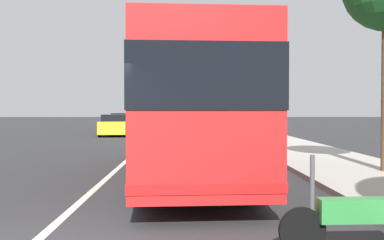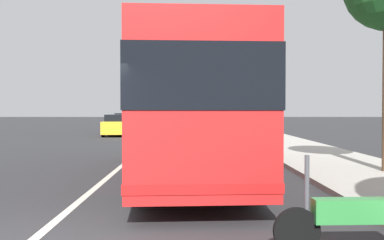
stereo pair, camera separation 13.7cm
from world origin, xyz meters
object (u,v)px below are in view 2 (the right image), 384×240
object	(u,v)px
car_side_street	(146,119)
motorcycle_angled	(361,218)
coach_bus	(185,105)
car_ahead_same_lane	(127,123)
car_behind_bus	(118,126)
car_oncoming	(139,120)

from	to	relation	value
car_side_street	motorcycle_angled	bearing A→B (deg)	11.80
coach_bus	car_ahead_same_lane	bearing A→B (deg)	7.80
coach_bus	car_ahead_same_lane	distance (m)	25.18
car_side_street	car_ahead_same_lane	bearing A→B (deg)	3.27
motorcycle_angled	car_ahead_same_lane	size ratio (longest dim) A/B	0.54
coach_bus	car_behind_bus	xyz separation A→B (m)	(19.60, 4.82, -1.22)
car_behind_bus	motorcycle_angled	bearing A→B (deg)	12.24
motorcycle_angled	car_oncoming	bearing A→B (deg)	-81.99
car_behind_bus	car_oncoming	world-z (taller)	car_oncoming
motorcycle_angled	car_behind_bus	xyz separation A→B (m)	(26.40, 7.09, 0.25)
motorcycle_angled	car_ahead_same_lane	xyz separation A→B (m)	(31.47, 7.14, 0.26)
car_ahead_same_lane	car_oncoming	distance (m)	8.97
motorcycle_angled	car_side_street	size ratio (longest dim) A/B	0.51
car_side_street	car_oncoming	size ratio (longest dim) A/B	1.01
car_side_street	car_oncoming	bearing A→B (deg)	3.59
car_oncoming	car_behind_bus	bearing A→B (deg)	-1.54
coach_bus	car_behind_bus	size ratio (longest dim) A/B	2.66
motorcycle_angled	car_ahead_same_lane	distance (m)	32.27
coach_bus	car_side_street	world-z (taller)	coach_bus
car_behind_bus	car_ahead_same_lane	bearing A→B (deg)	177.87
car_ahead_same_lane	car_behind_bus	bearing A→B (deg)	0.16
motorcycle_angled	car_ahead_same_lane	bearing A→B (deg)	-79.15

